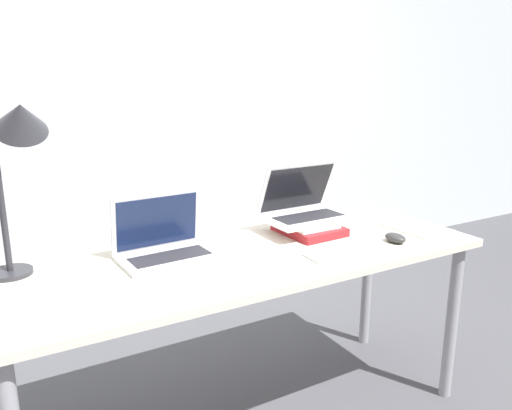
{
  "coord_description": "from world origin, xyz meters",
  "views": [
    {
      "loc": [
        -0.84,
        -1.2,
        1.35
      ],
      "look_at": [
        0.03,
        0.32,
        0.91
      ],
      "focal_mm": 35.0,
      "sensor_mm": 36.0,
      "label": 1
    }
  ],
  "objects_px": {
    "wireless_keyboard": "(346,252)",
    "mouse": "(395,238)",
    "laptop_on_books": "(303,207)",
    "notepad": "(416,228)",
    "laptop_left": "(165,245)",
    "desk_lamp": "(18,139)",
    "book_stack": "(309,227)"
  },
  "relations": [
    {
      "from": "wireless_keyboard",
      "to": "mouse",
      "type": "bearing_deg",
      "value": 1.11
    },
    {
      "from": "laptop_on_books",
      "to": "mouse",
      "type": "height_order",
      "value": "laptop_on_books"
    },
    {
      "from": "wireless_keyboard",
      "to": "notepad",
      "type": "relative_size",
      "value": 1.23
    },
    {
      "from": "laptop_left",
      "to": "notepad",
      "type": "relative_size",
      "value": 1.38
    },
    {
      "from": "laptop_left",
      "to": "wireless_keyboard",
      "type": "xyz_separation_m",
      "value": [
        0.59,
        -0.29,
        -0.04
      ]
    },
    {
      "from": "laptop_on_books",
      "to": "mouse",
      "type": "bearing_deg",
      "value": -53.89
    },
    {
      "from": "laptop_on_books",
      "to": "mouse",
      "type": "xyz_separation_m",
      "value": [
        0.23,
        -0.31,
        -0.08
      ]
    },
    {
      "from": "laptop_on_books",
      "to": "desk_lamp",
      "type": "height_order",
      "value": "desk_lamp"
    },
    {
      "from": "wireless_keyboard",
      "to": "mouse",
      "type": "height_order",
      "value": "mouse"
    },
    {
      "from": "laptop_left",
      "to": "wireless_keyboard",
      "type": "height_order",
      "value": "laptop_left"
    },
    {
      "from": "laptop_left",
      "to": "mouse",
      "type": "xyz_separation_m",
      "value": [
        0.84,
        -0.29,
        -0.03
      ]
    },
    {
      "from": "book_stack",
      "to": "laptop_on_books",
      "type": "relative_size",
      "value": 0.74
    },
    {
      "from": "book_stack",
      "to": "notepad",
      "type": "xyz_separation_m",
      "value": [
        0.44,
        -0.18,
        -0.02
      ]
    },
    {
      "from": "laptop_left",
      "to": "book_stack",
      "type": "xyz_separation_m",
      "value": [
        0.62,
        -0.02,
        -0.02
      ]
    },
    {
      "from": "book_stack",
      "to": "mouse",
      "type": "xyz_separation_m",
      "value": [
        0.22,
        -0.27,
        -0.01
      ]
    },
    {
      "from": "mouse",
      "to": "laptop_left",
      "type": "bearing_deg",
      "value": 161.12
    },
    {
      "from": "wireless_keyboard",
      "to": "laptop_on_books",
      "type": "bearing_deg",
      "value": 85.18
    },
    {
      "from": "mouse",
      "to": "wireless_keyboard",
      "type": "bearing_deg",
      "value": -178.89
    },
    {
      "from": "book_stack",
      "to": "mouse",
      "type": "distance_m",
      "value": 0.35
    },
    {
      "from": "mouse",
      "to": "desk_lamp",
      "type": "bearing_deg",
      "value": 164.69
    },
    {
      "from": "notepad",
      "to": "desk_lamp",
      "type": "height_order",
      "value": "desk_lamp"
    },
    {
      "from": "wireless_keyboard",
      "to": "desk_lamp",
      "type": "distance_m",
      "value": 1.17
    },
    {
      "from": "book_stack",
      "to": "laptop_on_books",
      "type": "distance_m",
      "value": 0.09
    },
    {
      "from": "mouse",
      "to": "desk_lamp",
      "type": "height_order",
      "value": "desk_lamp"
    },
    {
      "from": "laptop_left",
      "to": "book_stack",
      "type": "distance_m",
      "value": 0.62
    },
    {
      "from": "laptop_on_books",
      "to": "notepad",
      "type": "xyz_separation_m",
      "value": [
        0.44,
        -0.22,
        -0.1
      ]
    },
    {
      "from": "mouse",
      "to": "laptop_on_books",
      "type": "bearing_deg",
      "value": 126.11
    },
    {
      "from": "mouse",
      "to": "desk_lamp",
      "type": "distance_m",
      "value": 1.39
    },
    {
      "from": "notepad",
      "to": "wireless_keyboard",
      "type": "bearing_deg",
      "value": -168.88
    },
    {
      "from": "wireless_keyboard",
      "to": "notepad",
      "type": "height_order",
      "value": "wireless_keyboard"
    },
    {
      "from": "book_stack",
      "to": "wireless_keyboard",
      "type": "distance_m",
      "value": 0.27
    },
    {
      "from": "book_stack",
      "to": "laptop_left",
      "type": "bearing_deg",
      "value": 178.13
    }
  ]
}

